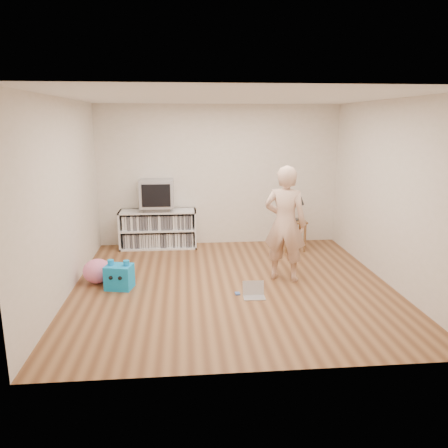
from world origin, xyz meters
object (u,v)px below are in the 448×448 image
object	(u,v)px
crt_tv	(157,193)
plush_blue	(119,276)
side_table	(293,227)
dvd_deck	(157,209)
media_unit	(158,229)
plush_pink	(97,271)
table_lamp	(295,199)
person	(285,224)
laptop	(254,293)

from	to	relation	value
crt_tv	plush_blue	xyz separation A→B (m)	(-0.44, -2.01, -0.84)
crt_tv	side_table	distance (m)	2.55
plush_blue	side_table	bearing A→B (deg)	42.29
dvd_deck	plush_blue	xyz separation A→B (m)	(-0.44, -2.01, -0.56)
dvd_deck	side_table	xyz separation A→B (m)	(2.45, -0.37, -0.32)
side_table	media_unit	bearing A→B (deg)	171.07
plush_blue	dvd_deck	bearing A→B (deg)	90.39
plush_pink	crt_tv	bearing A→B (deg)	65.80
media_unit	plush_pink	bearing A→B (deg)	-113.97
dvd_deck	table_lamp	xyz separation A→B (m)	(2.45, -0.37, 0.21)
plush_pink	plush_blue	bearing A→B (deg)	-37.00
table_lamp	person	world-z (taller)	person
media_unit	person	xyz separation A→B (m)	(1.94, -1.87, 0.50)
plush_blue	plush_pink	world-z (taller)	plush_blue
table_lamp	plush_blue	bearing A→B (deg)	-150.39
crt_tv	laptop	size ratio (longest dim) A/B	2.05
media_unit	side_table	distance (m)	2.49
dvd_deck	plush_blue	size ratio (longest dim) A/B	1.08
media_unit	dvd_deck	world-z (taller)	dvd_deck
crt_tv	table_lamp	size ratio (longest dim) A/B	1.17
table_lamp	crt_tv	bearing A→B (deg)	171.50
laptop	plush_pink	bearing A→B (deg)	163.07
crt_tv	side_table	world-z (taller)	crt_tv
media_unit	plush_blue	size ratio (longest dim) A/B	3.36
person	media_unit	bearing A→B (deg)	-19.17
crt_tv	table_lamp	distance (m)	2.48
dvd_deck	side_table	distance (m)	2.50
person	plush_blue	bearing A→B (deg)	28.61
crt_tv	plush_pink	size ratio (longest dim) A/B	1.45
crt_tv	table_lamp	bearing A→B (deg)	-8.50
plush_pink	table_lamp	bearing A→B (deg)	23.11
media_unit	dvd_deck	xyz separation A→B (m)	(-0.00, -0.02, 0.39)
crt_tv	plush_pink	distance (m)	2.10
side_table	person	size ratio (longest dim) A/B	0.32
dvd_deck	person	xyz separation A→B (m)	(1.94, -1.85, 0.11)
media_unit	laptop	distance (m)	2.87
dvd_deck	laptop	bearing A→B (deg)	-60.62
dvd_deck	table_lamp	bearing A→B (deg)	-8.57
laptop	side_table	bearing A→B (deg)	64.77
dvd_deck	side_table	bearing A→B (deg)	-8.57
crt_tv	plush_pink	world-z (taller)	crt_tv
media_unit	crt_tv	size ratio (longest dim) A/B	2.33
media_unit	plush_blue	world-z (taller)	media_unit
dvd_deck	laptop	distance (m)	2.92
crt_tv	laptop	xyz separation A→B (m)	(1.40, -2.47, -0.97)
laptop	plush_blue	distance (m)	1.90
media_unit	laptop	bearing A→B (deg)	-60.77
table_lamp	person	distance (m)	1.57
media_unit	crt_tv	distance (m)	0.67
media_unit	side_table	bearing A→B (deg)	-8.93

